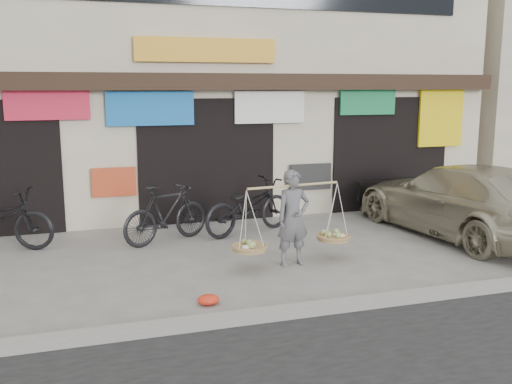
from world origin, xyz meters
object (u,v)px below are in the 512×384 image
object	(u,v)px
bike_1	(166,214)
suv	(460,200)
bike_2	(248,206)
street_vendor	(293,222)

from	to	relation	value
bike_1	suv	world-z (taller)	suv
bike_1	bike_2	xyz separation A→B (m)	(1.69, 0.19, -0.01)
street_vendor	bike_2	bearing A→B (deg)	86.29
bike_1	suv	bearing A→B (deg)	-126.88
bike_1	bike_2	size ratio (longest dim) A/B	0.89
bike_1	suv	size ratio (longest dim) A/B	0.36
street_vendor	suv	distance (m)	3.99
bike_1	bike_2	world-z (taller)	bike_1
bike_2	suv	size ratio (longest dim) A/B	0.41
street_vendor	bike_2	world-z (taller)	street_vendor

